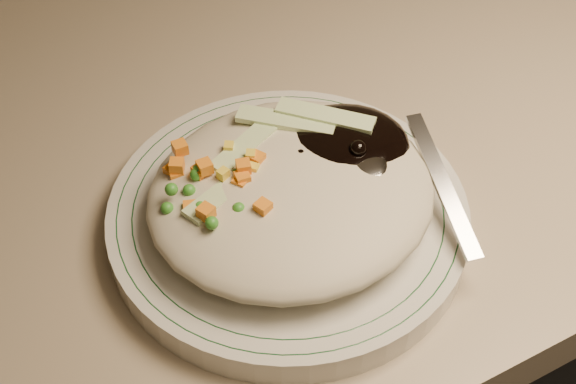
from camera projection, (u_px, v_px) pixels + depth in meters
name	position (u px, v px, depth m)	size (l,w,h in m)	color
desk	(270.00, 203.00, 0.84)	(1.40, 0.70, 0.74)	gray
plate	(288.00, 218.00, 0.55)	(0.25, 0.25, 0.02)	beige
plate_rim	(288.00, 208.00, 0.54)	(0.23, 0.23, 0.00)	#144723
meal	(294.00, 185.00, 0.53)	(0.20, 0.19, 0.05)	#B3AB91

